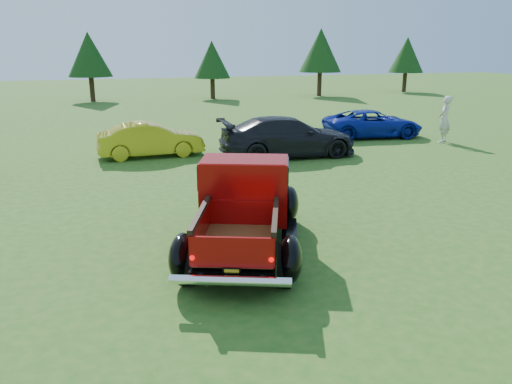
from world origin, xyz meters
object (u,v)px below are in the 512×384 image
object	(u,v)px
tree_far_east	(407,55)
pickup_truck	(245,204)
tree_mid_left	(89,55)
tree_east	(321,50)
show_car_yellow	(150,140)
tree_mid_right	(212,60)
show_car_grey	(288,137)
spectator	(444,119)
show_car_blue	(373,124)

from	to	relation	value
tree_far_east	pickup_truck	bearing A→B (deg)	-129.35
tree_mid_left	tree_east	size ratio (longest dim) A/B	0.93
show_car_yellow	tree_mid_left	bearing A→B (deg)	3.14
tree_mid_right	show_car_grey	distance (m)	22.44
pickup_truck	spectator	size ratio (longest dim) A/B	2.60
tree_mid_right	tree_east	bearing A→B (deg)	-3.18
tree_far_east	show_car_yellow	world-z (taller)	tree_far_east
show_car_blue	tree_mid_left	bearing A→B (deg)	37.39
tree_east	show_car_yellow	world-z (taller)	tree_east
show_car_blue	pickup_truck	bearing A→B (deg)	146.34
pickup_truck	spectator	world-z (taller)	spectator
tree_mid_right	pickup_truck	world-z (taller)	tree_mid_right
show_car_yellow	show_car_grey	size ratio (longest dim) A/B	0.76
tree_far_east	show_car_blue	distance (m)	25.56
show_car_yellow	show_car_grey	bearing A→B (deg)	-109.30
tree_mid_left	tree_mid_right	world-z (taller)	tree_mid_left
pickup_truck	tree_far_east	bearing A→B (deg)	73.01
tree_mid_left	tree_east	xyz separation A→B (m)	(18.00, -1.50, 0.27)
tree_mid_left	tree_far_east	bearing A→B (deg)	-1.06
tree_east	pickup_truck	world-z (taller)	tree_east
tree_east	show_car_blue	bearing A→B (deg)	-109.12
show_car_grey	show_car_blue	bearing A→B (deg)	-59.84
tree_mid_right	tree_east	world-z (taller)	tree_east
tree_mid_left	show_car_yellow	bearing A→B (deg)	-86.02
tree_far_east	pickup_truck	size ratio (longest dim) A/B	0.95
spectator	pickup_truck	bearing A→B (deg)	0.29
tree_far_east	show_car_grey	bearing A→B (deg)	-132.49
tree_far_east	show_car_yellow	xyz separation A→B (m)	(-25.50, -21.07, -2.62)
show_car_grey	show_car_blue	distance (m)	5.75
tree_mid_left	tree_east	distance (m)	18.06
pickup_truck	tree_east	bearing A→B (deg)	83.98
tree_east	spectator	world-z (taller)	tree_east
show_car_blue	tree_mid_right	bearing A→B (deg)	15.37
pickup_truck	show_car_blue	bearing A→B (deg)	70.28
show_car_grey	spectator	size ratio (longest dim) A/B	2.57
pickup_truck	tree_mid_left	bearing A→B (deg)	116.43
tree_mid_left	pickup_truck	xyz separation A→B (m)	(2.19, -30.76, -2.55)
show_car_grey	tree_mid_right	bearing A→B (deg)	-3.59
show_car_grey	tree_east	bearing A→B (deg)	-25.00
show_car_grey	spectator	xyz separation A→B (m)	(7.26, 0.50, 0.24)
show_car_blue	spectator	bearing A→B (deg)	-126.17
tree_mid_right	show_car_yellow	xyz separation A→B (m)	(-7.50, -20.57, -2.35)
show_car_blue	tree_far_east	bearing A→B (deg)	-29.46
tree_mid_left	show_car_blue	xyz separation A→B (m)	(11.39, -20.57, -2.78)
tree_far_east	pickup_truck	xyz separation A→B (m)	(-24.81, -30.26, -2.41)
tree_mid_right	show_car_yellow	size ratio (longest dim) A/B	1.16
spectator	show_car_grey	bearing A→B (deg)	-31.39
tree_mid_right	pickup_truck	bearing A→B (deg)	-102.89
tree_mid_left	tree_mid_right	xyz separation A→B (m)	(9.00, -1.00, -0.41)
tree_far_east	show_car_blue	size ratio (longest dim) A/B	1.11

